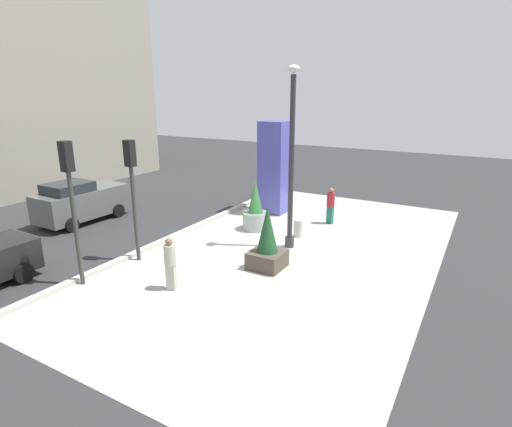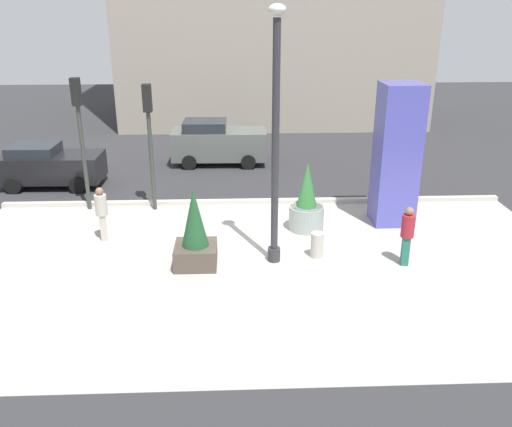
% 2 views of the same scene
% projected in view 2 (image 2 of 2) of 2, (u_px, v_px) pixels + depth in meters
% --- Properties ---
extents(ground_plane, '(60.00, 60.00, 0.00)m').
position_uv_depth(ground_plane, '(253.00, 196.00, 20.49)').
color(ground_plane, '#2D2D30').
extents(plaza_pavement, '(18.00, 10.00, 0.02)m').
position_uv_depth(plaza_pavement, '(261.00, 268.00, 14.91)').
color(plaza_pavement, '#ADA89E').
rests_on(plaza_pavement, ground_plane).
extents(curb_strip, '(18.00, 0.24, 0.16)m').
position_uv_depth(curb_strip, '(254.00, 202.00, 19.64)').
color(curb_strip, '#B7B2A8').
rests_on(curb_strip, ground_plane).
extents(lamp_post, '(0.44, 0.44, 6.83)m').
position_uv_depth(lamp_post, '(275.00, 146.00, 14.13)').
color(lamp_post, '#2D2D33').
rests_on(lamp_post, ground_plane).
extents(art_pillar_blue, '(1.28, 1.28, 4.56)m').
position_uv_depth(art_pillar_blue, '(396.00, 155.00, 17.26)').
color(art_pillar_blue, '#4C4CAD').
rests_on(art_pillar_blue, ground_plane).
extents(potted_plant_curbside, '(1.16, 1.16, 2.25)m').
position_uv_depth(potted_plant_curbside, '(195.00, 236.00, 14.78)').
color(potted_plant_curbside, '#4C4238').
rests_on(potted_plant_curbside, ground_plane).
extents(potted_plant_mid_plaza, '(1.12, 1.12, 2.23)m').
position_uv_depth(potted_plant_mid_plaza, '(307.00, 206.00, 17.17)').
color(potted_plant_mid_plaza, gray).
rests_on(potted_plant_mid_plaza, ground_plane).
extents(concrete_bollard, '(0.36, 0.36, 0.75)m').
position_uv_depth(concrete_bollard, '(317.00, 245.00, 15.43)').
color(concrete_bollard, '#B2ADA3').
rests_on(concrete_bollard, ground_plane).
extents(traffic_light_corner, '(0.28, 0.42, 4.56)m').
position_uv_depth(traffic_light_corner, '(80.00, 123.00, 18.06)').
color(traffic_light_corner, '#333833').
rests_on(traffic_light_corner, ground_plane).
extents(traffic_light_far_side, '(0.28, 0.42, 4.37)m').
position_uv_depth(traffic_light_far_side, '(149.00, 127.00, 18.06)').
color(traffic_light_far_side, '#333833').
rests_on(traffic_light_far_side, ground_plane).
extents(car_curb_east, '(4.20, 2.09, 1.97)m').
position_uv_depth(car_curb_east, '(218.00, 142.00, 24.18)').
color(car_curb_east, '#565B56').
rests_on(car_curb_east, ground_plane).
extents(car_far_lane, '(3.98, 2.06, 1.68)m').
position_uv_depth(car_far_lane, '(49.00, 165.00, 21.25)').
color(car_far_lane, black).
rests_on(car_far_lane, ground_plane).
extents(pedestrian_on_sidewalk, '(0.45, 0.45, 1.71)m').
position_uv_depth(pedestrian_on_sidewalk, '(102.00, 211.00, 16.32)').
color(pedestrian_on_sidewalk, '#B2AD9E').
rests_on(pedestrian_on_sidewalk, ground_plane).
extents(pedestrian_crossing, '(0.42, 0.42, 1.71)m').
position_uv_depth(pedestrian_crossing, '(407.00, 233.00, 14.80)').
color(pedestrian_crossing, '#236656').
rests_on(pedestrian_crossing, ground_plane).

